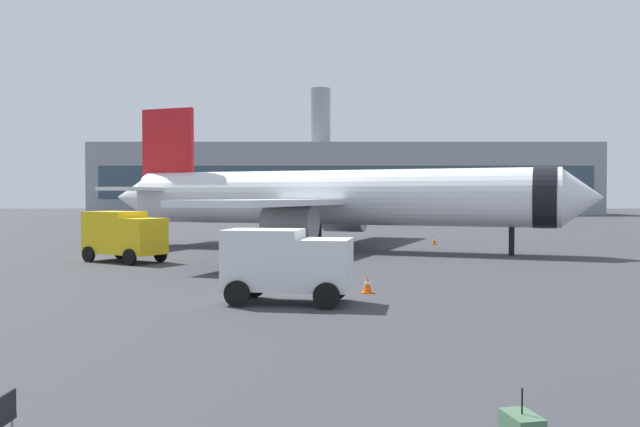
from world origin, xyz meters
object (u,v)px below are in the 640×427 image
Objects in this scene: service_truck at (122,234)px; safety_cone_far at (433,241)px; safety_cone_outer at (261,240)px; airplane_at_gate at (329,198)px; safety_cone_near at (220,239)px; safety_cone_mid at (366,284)px; cargo_van at (285,262)px.

service_truck is 8.32× the size of safety_cone_far.
safety_cone_far is 0.79× the size of safety_cone_outer.
airplane_at_gate is 54.97× the size of safety_cone_far.
safety_cone_outer is (-13.41, -0.01, 0.08)m from safety_cone_far.
safety_cone_near reaches higher than safety_cone_mid.
safety_cone_outer is at bearing -179.97° from safety_cone_far.
safety_cone_far is (10.10, 27.92, -1.14)m from cargo_van.
safety_cone_near is at bearing 76.91° from service_truck.
airplane_at_gate is 6.61× the size of service_truck.
safety_cone_near is at bearing 158.72° from safety_cone_outer.
safety_cone_outer reaches higher than safety_cone_mid.
airplane_at_gate is at bearing 93.14° from safety_cone_mid.
safety_cone_far is (8.18, 5.11, -3.35)m from airplane_at_gate.
service_truck reaches higher than safety_cone_far.
airplane_at_gate is 11.22m from safety_cone_near.
cargo_van is at bearing -141.74° from safety_cone_mid.
service_truck reaches higher than safety_cone_near.
safety_cone_near is (3.42, 14.71, -1.24)m from service_truck.
service_truck is 17.68m from cargo_van.
service_truck is 15.07m from safety_cone_outer.
airplane_at_gate is at bearing -44.29° from safety_cone_outer.
cargo_van is at bearing -83.24° from safety_cone_outer.
safety_cone_mid is (13.14, -12.11, -1.27)m from service_truck.
safety_cone_mid is (1.12, -20.41, -3.32)m from airplane_at_gate.
safety_cone_far is (20.20, 13.41, -1.30)m from service_truck.
service_truck is 7.03× the size of safety_cone_near.
safety_cone_mid is 26.48m from safety_cone_far.
airplane_at_gate reaches higher than cargo_van.
safety_cone_far is at bearing 74.54° from safety_cone_mid.
safety_cone_near is at bearing 102.86° from cargo_van.
service_truck reaches higher than safety_cone_outer.
service_truck is at bearing -116.85° from safety_cone_outer.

